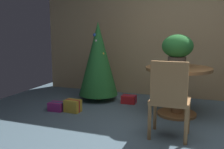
# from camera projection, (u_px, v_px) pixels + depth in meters

# --- Properties ---
(ground_plane) EXTENTS (6.60, 6.60, 0.00)m
(ground_plane) POSITION_uv_depth(u_px,v_px,m) (170.00, 142.00, 2.93)
(ground_plane) COLOR slate
(back_wall_panel) EXTENTS (6.00, 0.10, 2.60)m
(back_wall_panel) POSITION_uv_depth(u_px,v_px,m) (188.00, 30.00, 4.75)
(back_wall_panel) COLOR tan
(back_wall_panel) RESTS_ON ground_plane
(round_dining_table) EXTENTS (0.98, 0.98, 0.74)m
(round_dining_table) POSITION_uv_depth(u_px,v_px,m) (178.00, 82.00, 3.82)
(round_dining_table) COLOR #9E6B3D
(round_dining_table) RESTS_ON ground_plane
(flower_vase) EXTENTS (0.46, 0.46, 0.49)m
(flower_vase) POSITION_uv_depth(u_px,v_px,m) (177.00, 48.00, 3.72)
(flower_vase) COLOR #665B51
(flower_vase) RESTS_ON round_dining_table
(wooden_chair_near) EXTENTS (0.46, 0.39, 0.94)m
(wooden_chair_near) POSITION_uv_depth(u_px,v_px,m) (169.00, 96.00, 2.94)
(wooden_chair_near) COLOR #B27F4C
(wooden_chair_near) RESTS_ON ground_plane
(holiday_tree) EXTENTS (0.73, 0.73, 1.45)m
(holiday_tree) POSITION_uv_depth(u_px,v_px,m) (98.00, 59.00, 4.65)
(holiday_tree) COLOR brown
(holiday_tree) RESTS_ON ground_plane
(gift_box_gold) EXTENTS (0.26, 0.19, 0.20)m
(gift_box_gold) POSITION_uv_depth(u_px,v_px,m) (73.00, 106.00, 4.04)
(gift_box_gold) COLOR gold
(gift_box_gold) RESTS_ON ground_plane
(gift_box_red) EXTENTS (0.26, 0.20, 0.14)m
(gift_box_red) POSITION_uv_depth(u_px,v_px,m) (129.00, 99.00, 4.54)
(gift_box_red) COLOR red
(gift_box_red) RESTS_ON ground_plane
(gift_box_purple) EXTENTS (0.25, 0.19, 0.14)m
(gift_box_purple) POSITION_uv_depth(u_px,v_px,m) (56.00, 106.00, 4.10)
(gift_box_purple) COLOR #9E287A
(gift_box_purple) RESTS_ON ground_plane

